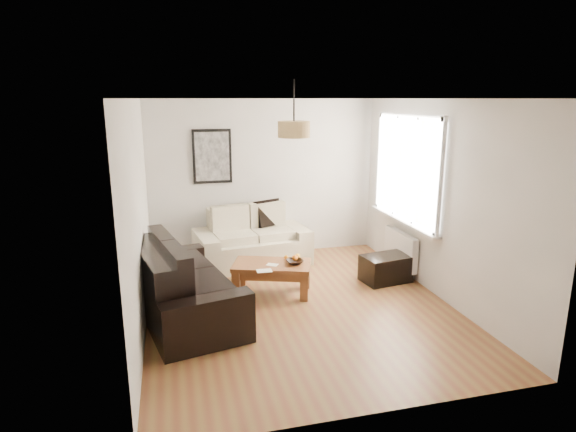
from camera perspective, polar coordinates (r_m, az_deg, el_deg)
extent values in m
plane|color=brown|center=(6.25, 1.36, -10.69)|extent=(4.50, 4.50, 0.00)
cube|color=white|center=(7.45, 13.35, -3.83)|extent=(0.10, 0.90, 0.52)
cylinder|color=tan|center=(5.98, 0.71, 10.36)|extent=(0.40, 0.40, 0.20)
cube|color=black|center=(7.11, 11.65, -6.18)|extent=(0.74, 0.54, 0.39)
cube|color=black|center=(7.76, -6.19, -0.04)|extent=(0.40, 0.15, 0.39)
cube|color=black|center=(7.84, -2.42, 0.36)|extent=(0.45, 0.30, 0.44)
imported|color=black|center=(6.45, 0.82, -5.52)|extent=(0.26, 0.26, 0.06)
sphere|color=orange|center=(6.56, 0.82, -5.09)|extent=(0.10, 0.10, 0.09)
sphere|color=orange|center=(6.64, 1.15, -4.83)|extent=(0.09, 0.09, 0.07)
sphere|color=orange|center=(6.59, -0.23, -4.98)|extent=(0.07, 0.07, 0.06)
cube|color=white|center=(6.21, -2.87, -6.58)|extent=(0.20, 0.15, 0.01)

